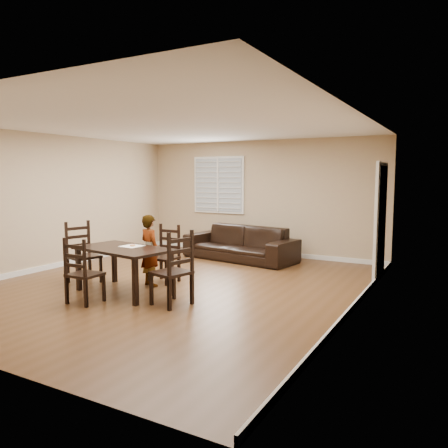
{
  "coord_description": "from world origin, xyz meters",
  "views": [
    {
      "loc": [
        4.27,
        -5.99,
        1.85
      ],
      "look_at": [
        0.47,
        0.9,
        1.0
      ],
      "focal_mm": 35.0,
      "sensor_mm": 36.0,
      "label": 1
    }
  ],
  "objects_px": {
    "chair_right": "(177,272)",
    "chair_left": "(80,254)",
    "donut": "(133,245)",
    "chair_near": "(168,255)",
    "dining_table": "(123,253)",
    "child": "(150,250)",
    "sofa": "(240,243)",
    "chair_far": "(79,275)"
  },
  "relations": [
    {
      "from": "chair_right",
      "to": "chair_left",
      "type": "bearing_deg",
      "value": -85.89
    },
    {
      "from": "chair_right",
      "to": "donut",
      "type": "xyz_separation_m",
      "value": [
        -1.14,
        0.37,
        0.25
      ]
    },
    {
      "from": "chair_near",
      "to": "dining_table",
      "type": "bearing_deg",
      "value": -97.45
    },
    {
      "from": "chair_near",
      "to": "chair_right",
      "type": "bearing_deg",
      "value": -48.02
    },
    {
      "from": "dining_table",
      "to": "chair_near",
      "type": "bearing_deg",
      "value": 91.04
    },
    {
      "from": "chair_near",
      "to": "child",
      "type": "distance_m",
      "value": 0.46
    },
    {
      "from": "dining_table",
      "to": "child",
      "type": "xyz_separation_m",
      "value": [
        0.09,
        0.56,
        -0.03
      ]
    },
    {
      "from": "dining_table",
      "to": "chair_left",
      "type": "xyz_separation_m",
      "value": [
        -1.18,
        0.21,
        -0.16
      ]
    },
    {
      "from": "donut",
      "to": "dining_table",
      "type": "bearing_deg",
      "value": -105.52
    },
    {
      "from": "chair_left",
      "to": "sofa",
      "type": "bearing_deg",
      "value": -10.31
    },
    {
      "from": "chair_right",
      "to": "chair_far",
      "type": "bearing_deg",
      "value": -50.63
    },
    {
      "from": "chair_far",
      "to": "donut",
      "type": "relative_size",
      "value": 10.88
    },
    {
      "from": "chair_far",
      "to": "child",
      "type": "relative_size",
      "value": 0.81
    },
    {
      "from": "chair_far",
      "to": "sofa",
      "type": "relative_size",
      "value": 0.38
    },
    {
      "from": "dining_table",
      "to": "chair_left",
      "type": "height_order",
      "value": "chair_left"
    },
    {
      "from": "chair_right",
      "to": "donut",
      "type": "distance_m",
      "value": 1.23
    },
    {
      "from": "chair_near",
      "to": "donut",
      "type": "height_order",
      "value": "chair_near"
    },
    {
      "from": "child",
      "to": "sofa",
      "type": "relative_size",
      "value": 0.47
    },
    {
      "from": "chair_left",
      "to": "chair_right",
      "type": "relative_size",
      "value": 0.98
    },
    {
      "from": "chair_left",
      "to": "donut",
      "type": "bearing_deg",
      "value": -75.88
    },
    {
      "from": "child",
      "to": "sofa",
      "type": "height_order",
      "value": "child"
    },
    {
      "from": "chair_near",
      "to": "chair_right",
      "type": "distance_m",
      "value": 1.59
    },
    {
      "from": "chair_near",
      "to": "sofa",
      "type": "distance_m",
      "value": 2.4
    },
    {
      "from": "dining_table",
      "to": "chair_right",
      "type": "xyz_separation_m",
      "value": [
        1.19,
        -0.2,
        -0.14
      ]
    },
    {
      "from": "chair_far",
      "to": "sofa",
      "type": "xyz_separation_m",
      "value": [
        0.48,
        4.2,
        -0.07
      ]
    },
    {
      "from": "dining_table",
      "to": "sofa",
      "type": "distance_m",
      "value": 3.41
    },
    {
      "from": "chair_far",
      "to": "chair_left",
      "type": "distance_m",
      "value": 1.49
    },
    {
      "from": "chair_near",
      "to": "sofa",
      "type": "xyz_separation_m",
      "value": [
        0.23,
        2.39,
        -0.08
      ]
    },
    {
      "from": "chair_right",
      "to": "child",
      "type": "height_order",
      "value": "child"
    },
    {
      "from": "chair_far",
      "to": "child",
      "type": "xyz_separation_m",
      "value": [
        0.2,
        1.38,
        0.16
      ]
    },
    {
      "from": "dining_table",
      "to": "donut",
      "type": "height_order",
      "value": "donut"
    },
    {
      "from": "chair_far",
      "to": "donut",
      "type": "xyz_separation_m",
      "value": [
        0.16,
        0.99,
        0.31
      ]
    },
    {
      "from": "chair_far",
      "to": "chair_left",
      "type": "bearing_deg",
      "value": -44.87
    },
    {
      "from": "dining_table",
      "to": "donut",
      "type": "xyz_separation_m",
      "value": [
        0.05,
        0.17,
        0.11
      ]
    },
    {
      "from": "child",
      "to": "donut",
      "type": "relative_size",
      "value": 13.5
    },
    {
      "from": "chair_far",
      "to": "donut",
      "type": "bearing_deg",
      "value": -100.16
    },
    {
      "from": "dining_table",
      "to": "sofa",
      "type": "height_order",
      "value": "sofa"
    },
    {
      "from": "chair_right",
      "to": "donut",
      "type": "relative_size",
      "value": 12.17
    },
    {
      "from": "dining_table",
      "to": "chair_right",
      "type": "bearing_deg",
      "value": -0.52
    },
    {
      "from": "sofa",
      "to": "child",
      "type": "bearing_deg",
      "value": -86.65
    },
    {
      "from": "chair_far",
      "to": "chair_left",
      "type": "xyz_separation_m",
      "value": [
        -1.07,
        1.03,
        0.04
      ]
    },
    {
      "from": "dining_table",
      "to": "child",
      "type": "relative_size",
      "value": 1.38
    }
  ]
}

